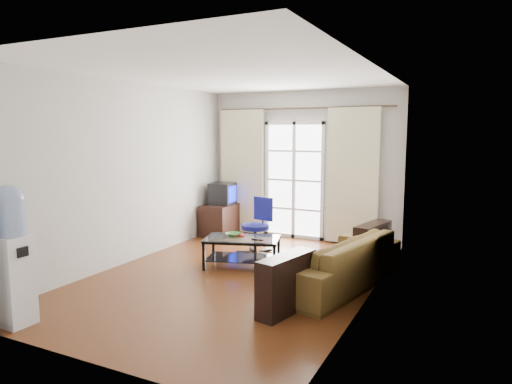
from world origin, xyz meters
TOP-DOWN VIEW (x-y plane):
  - floor at (0.00, 0.00)m, footprint 5.20×5.20m
  - ceiling at (0.00, 0.00)m, footprint 5.20×5.20m
  - wall_back at (0.00, 2.60)m, footprint 3.60×0.02m
  - wall_front at (0.00, -2.60)m, footprint 3.60×0.02m
  - wall_left at (-1.80, 0.00)m, footprint 0.02×5.20m
  - wall_right at (1.80, 0.00)m, footprint 0.02×5.20m
  - french_door at (-0.15, 2.54)m, footprint 1.16×0.06m
  - curtain_rod at (0.00, 2.50)m, footprint 3.30×0.04m
  - curtain_left at (-1.20, 2.48)m, footprint 0.90×0.07m
  - curtain_right at (0.95, 2.48)m, footprint 0.90×0.07m
  - radiator at (0.80, 2.50)m, footprint 0.64×0.12m
  - sofa at (1.33, 0.27)m, footprint 2.55×1.77m
  - coffee_table at (-0.13, 0.46)m, footprint 1.20×0.89m
  - bowl at (-0.29, 0.48)m, footprint 0.32×0.32m
  - book at (-0.32, 0.52)m, footprint 0.37×0.37m
  - remote at (0.13, 0.42)m, footprint 0.18×0.07m
  - tv_stand at (-1.50, 2.15)m, footprint 0.55×0.81m
  - crt_tv at (-1.50, 2.19)m, footprint 0.49×0.48m
  - task_chair at (-0.26, 1.18)m, footprint 0.75×0.75m
  - water_cooler at (-1.25, -2.35)m, footprint 0.32×0.30m

SIDE VIEW (x-z plane):
  - floor at x=0.00m, z-range 0.00..0.00m
  - task_chair at x=-0.26m, z-range -0.19..0.72m
  - coffee_table at x=-0.13m, z-range 0.06..0.50m
  - tv_stand at x=-1.50m, z-range 0.00..0.59m
  - sofa at x=1.33m, z-range 0.00..0.64m
  - radiator at x=0.80m, z-range 0.01..0.65m
  - remote at x=0.13m, z-range 0.43..0.45m
  - book at x=-0.32m, z-range 0.43..0.45m
  - bowl at x=-0.29m, z-range 0.43..0.49m
  - water_cooler at x=-1.25m, z-range 0.03..1.48m
  - crt_tv at x=-1.50m, z-range 0.59..1.00m
  - french_door at x=-0.15m, z-range 0.00..2.15m
  - curtain_left at x=-1.20m, z-range 0.02..2.38m
  - curtain_right at x=0.95m, z-range 0.02..2.38m
  - wall_back at x=0.00m, z-range 0.00..2.70m
  - wall_front at x=0.00m, z-range 0.00..2.70m
  - wall_left at x=-1.80m, z-range 0.00..2.70m
  - wall_right at x=1.80m, z-range 0.00..2.70m
  - curtain_rod at x=0.00m, z-range 2.36..2.40m
  - ceiling at x=0.00m, z-range 2.70..2.70m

